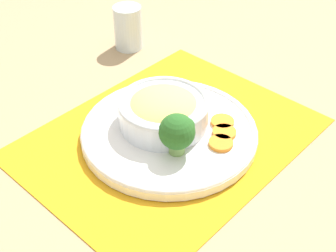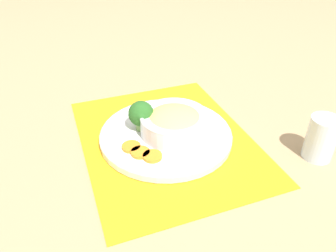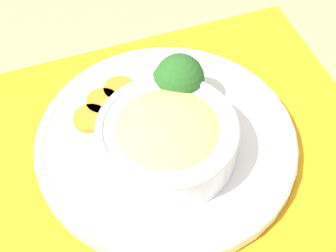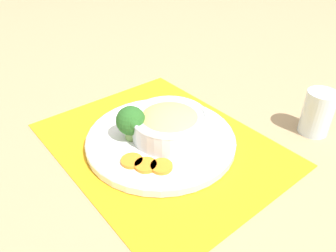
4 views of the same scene
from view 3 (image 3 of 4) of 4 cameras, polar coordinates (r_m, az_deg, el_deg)
ground_plane at (r=0.69m, az=-0.17°, el=-2.35°), size 4.00×4.00×0.00m
placemat at (r=0.69m, az=-0.17°, el=-2.25°), size 0.54×0.45×0.00m
plate at (r=0.68m, az=-0.17°, el=-1.58°), size 0.32×0.32×0.02m
bowl at (r=0.64m, az=-0.07°, el=-1.12°), size 0.16×0.16×0.06m
broccoli_floret at (r=0.68m, az=1.13°, el=4.76°), size 0.06×0.06×0.07m
carrot_slice_near at (r=0.72m, az=-4.91°, el=3.74°), size 0.04×0.04×0.01m
carrot_slice_middle at (r=0.71m, az=-6.66°, el=2.44°), size 0.04×0.04×0.01m
carrot_slice_far at (r=0.69m, az=-7.90°, el=0.76°), size 0.04×0.04×0.01m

